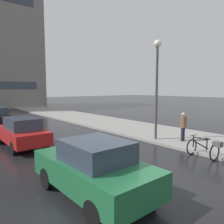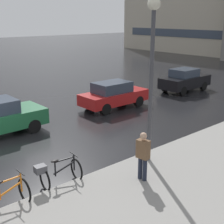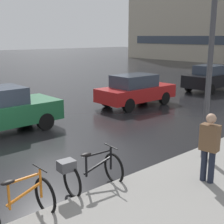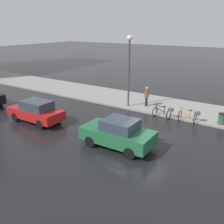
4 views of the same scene
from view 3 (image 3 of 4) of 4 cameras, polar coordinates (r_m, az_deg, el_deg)
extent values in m
plane|color=black|center=(9.76, -18.26, -7.20)|extent=(140.00, 140.00, 0.00)
torus|color=black|center=(6.34, -12.14, -14.78)|extent=(0.75, 0.08, 0.74)
cube|color=orange|center=(5.95, -18.34, -14.53)|extent=(0.04, 0.04, 0.50)
cube|color=orange|center=(6.18, -12.92, -12.61)|extent=(0.04, 0.04, 0.58)
cube|color=orange|center=(5.96, -15.71, -11.60)|extent=(0.06, 0.63, 0.04)
cube|color=orange|center=(6.08, -15.75, -14.23)|extent=(0.06, 0.72, 0.26)
ellipsoid|color=black|center=(5.83, -18.54, -12.11)|extent=(0.15, 0.26, 0.07)
cylinder|color=black|center=(6.05, -13.08, -9.96)|extent=(0.50, 0.04, 0.03)
torus|color=black|center=(7.38, 0.31, -10.27)|extent=(0.74, 0.12, 0.74)
torus|color=black|center=(6.83, -7.30, -12.45)|extent=(0.74, 0.12, 0.74)
cube|color=black|center=(6.89, -4.73, -9.89)|extent=(0.04, 0.04, 0.49)
cube|color=black|center=(7.23, -0.22, -8.47)|extent=(0.04, 0.04, 0.54)
cube|color=black|center=(6.97, -2.43, -7.52)|extent=(0.09, 0.67, 0.04)
cube|color=black|center=(7.07, -2.60, -9.68)|extent=(0.09, 0.76, 0.27)
ellipsoid|color=black|center=(6.79, -4.77, -7.77)|extent=(0.16, 0.27, 0.07)
cylinder|color=black|center=(7.12, -0.22, -6.31)|extent=(0.50, 0.07, 0.03)
cube|color=#4C4C51|center=(6.62, -8.32, -9.67)|extent=(0.30, 0.36, 0.22)
cube|color=#1E6038|center=(11.85, -19.43, -0.21)|extent=(1.92, 4.05, 0.72)
cylinder|color=black|center=(13.17, -15.74, -0.23)|extent=(0.23, 0.64, 0.64)
cylinder|color=black|center=(11.73, -12.09, -1.68)|extent=(0.23, 0.64, 0.64)
cube|color=#AD1919|center=(15.54, 4.47, 3.51)|extent=(1.70, 4.09, 0.64)
cube|color=#2D3847|center=(15.32, 4.08, 5.71)|extent=(1.39, 2.11, 0.59)
cylinder|color=black|center=(17.00, 5.64, 3.28)|extent=(0.22, 0.64, 0.64)
cylinder|color=black|center=(16.04, 9.54, 2.52)|extent=(0.22, 0.64, 0.64)
cylinder|color=black|center=(15.28, -0.90, 2.17)|extent=(0.22, 0.64, 0.64)
cylinder|color=black|center=(14.20, 3.01, 1.26)|extent=(0.22, 0.64, 0.64)
cube|color=black|center=(20.73, 17.60, 5.62)|extent=(1.76, 4.02, 0.75)
cube|color=#2D3847|center=(20.52, 17.50, 7.39)|extent=(1.42, 1.85, 0.55)
cylinder|color=black|center=(22.22, 17.51, 5.15)|extent=(0.23, 0.64, 0.64)
cylinder|color=black|center=(20.14, 13.88, 4.56)|extent=(0.23, 0.64, 0.64)
cylinder|color=black|center=(19.35, 17.55, 3.97)|extent=(0.23, 0.64, 0.64)
cylinder|color=#1E2333|center=(7.52, 16.41, -9.76)|extent=(0.14, 0.14, 0.89)
cylinder|color=#1E2333|center=(7.46, 17.68, -10.06)|extent=(0.14, 0.14, 0.89)
cube|color=brown|center=(7.23, 17.45, -4.50)|extent=(0.43, 0.29, 0.60)
sphere|color=tan|center=(7.11, 17.70, -1.14)|extent=(0.22, 0.22, 0.22)
cylinder|color=#424247|center=(8.41, 17.48, 8.34)|extent=(0.14, 0.14, 5.34)
cube|color=#B2A893|center=(49.43, 17.82, 18.44)|extent=(23.21, 10.74, 16.06)
cube|color=#333D4C|center=(44.71, 13.63, 12.67)|extent=(19.03, 0.06, 1.10)
camera|label=1|loc=(14.18, -45.13, 8.47)|focal=35.00mm
camera|label=2|loc=(3.23, 154.22, 20.88)|focal=50.00mm
camera|label=4|loc=(21.78, -50.08, 17.05)|focal=40.00mm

